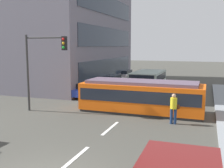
{
  "coord_description": "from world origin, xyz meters",
  "views": [
    {
      "loc": [
        4.57,
        -6.84,
        4.24
      ],
      "look_at": [
        -0.73,
        8.35,
        1.97
      ],
      "focal_mm": 43.74,
      "sensor_mm": 36.0,
      "label": 1
    }
  ],
  "objects_px": {
    "streetcar_tram": "(141,96)",
    "traffic_light_mast": "(43,58)",
    "city_bus": "(148,80)",
    "parked_sedan_furthest": "(124,74)",
    "parked_sedan_mid": "(80,88)",
    "pedestrian_crossing": "(174,107)",
    "parked_sedan_far": "(111,80)"
  },
  "relations": [
    {
      "from": "streetcar_tram",
      "to": "traffic_light_mast",
      "type": "xyz_separation_m",
      "value": [
        -5.92,
        -2.02,
        2.41
      ]
    },
    {
      "from": "pedestrian_crossing",
      "to": "parked_sedan_furthest",
      "type": "relative_size",
      "value": 0.39
    },
    {
      "from": "city_bus",
      "to": "pedestrian_crossing",
      "type": "distance_m",
      "value": 11.27
    },
    {
      "from": "pedestrian_crossing",
      "to": "streetcar_tram",
      "type": "bearing_deg",
      "value": 137.66
    },
    {
      "from": "pedestrian_crossing",
      "to": "parked_sedan_mid",
      "type": "bearing_deg",
      "value": 144.87
    },
    {
      "from": "parked_sedan_mid",
      "to": "parked_sedan_far",
      "type": "xyz_separation_m",
      "value": [
        0.71,
        6.09,
        0.0
      ]
    },
    {
      "from": "pedestrian_crossing",
      "to": "parked_sedan_far",
      "type": "height_order",
      "value": "pedestrian_crossing"
    },
    {
      "from": "city_bus",
      "to": "parked_sedan_furthest",
      "type": "relative_size",
      "value": 1.24
    },
    {
      "from": "streetcar_tram",
      "to": "city_bus",
      "type": "bearing_deg",
      "value": 99.0
    },
    {
      "from": "parked_sedan_far",
      "to": "pedestrian_crossing",
      "type": "bearing_deg",
      "value": -57.04
    },
    {
      "from": "streetcar_tram",
      "to": "parked_sedan_furthest",
      "type": "relative_size",
      "value": 1.81
    },
    {
      "from": "pedestrian_crossing",
      "to": "parked_sedan_mid",
      "type": "height_order",
      "value": "pedestrian_crossing"
    },
    {
      "from": "city_bus",
      "to": "traffic_light_mast",
      "type": "relative_size",
      "value": 1.08
    },
    {
      "from": "streetcar_tram",
      "to": "city_bus",
      "type": "relative_size",
      "value": 1.46
    },
    {
      "from": "parked_sedan_mid",
      "to": "parked_sedan_furthest",
      "type": "bearing_deg",
      "value": 88.82
    },
    {
      "from": "streetcar_tram",
      "to": "parked_sedan_mid",
      "type": "bearing_deg",
      "value": 147.84
    },
    {
      "from": "pedestrian_crossing",
      "to": "parked_sedan_furthest",
      "type": "bearing_deg",
      "value": 114.58
    },
    {
      "from": "parked_sedan_furthest",
      "to": "pedestrian_crossing",
      "type": "bearing_deg",
      "value": -65.42
    },
    {
      "from": "city_bus",
      "to": "parked_sedan_furthest",
      "type": "bearing_deg",
      "value": 121.96
    },
    {
      "from": "pedestrian_crossing",
      "to": "traffic_light_mast",
      "type": "bearing_deg",
      "value": 179.66
    },
    {
      "from": "parked_sedan_furthest",
      "to": "traffic_light_mast",
      "type": "height_order",
      "value": "traffic_light_mast"
    },
    {
      "from": "city_bus",
      "to": "parked_sedan_mid",
      "type": "xyz_separation_m",
      "value": [
        -4.94,
        -4.64,
        -0.41
      ]
    },
    {
      "from": "parked_sedan_far",
      "to": "traffic_light_mast",
      "type": "distance_m",
      "value": 12.4
    },
    {
      "from": "parked_sedan_furthest",
      "to": "traffic_light_mast",
      "type": "distance_m",
      "value": 18.36
    },
    {
      "from": "city_bus",
      "to": "pedestrian_crossing",
      "type": "xyz_separation_m",
      "value": [
        3.63,
        -10.67,
        -0.09
      ]
    },
    {
      "from": "city_bus",
      "to": "parked_sedan_furthest",
      "type": "xyz_separation_m",
      "value": [
        -4.69,
        7.52,
        -0.41
      ]
    },
    {
      "from": "streetcar_tram",
      "to": "parked_sedan_mid",
      "type": "height_order",
      "value": "streetcar_tram"
    },
    {
      "from": "parked_sedan_furthest",
      "to": "traffic_light_mast",
      "type": "relative_size",
      "value": 0.87
    },
    {
      "from": "parked_sedan_mid",
      "to": "traffic_light_mast",
      "type": "bearing_deg",
      "value": -86.32
    },
    {
      "from": "parked_sedan_far",
      "to": "parked_sedan_furthest",
      "type": "distance_m",
      "value": 6.09
    },
    {
      "from": "pedestrian_crossing",
      "to": "parked_sedan_mid",
      "type": "distance_m",
      "value": 10.48
    },
    {
      "from": "streetcar_tram",
      "to": "parked_sedan_furthest",
      "type": "height_order",
      "value": "streetcar_tram"
    }
  ]
}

